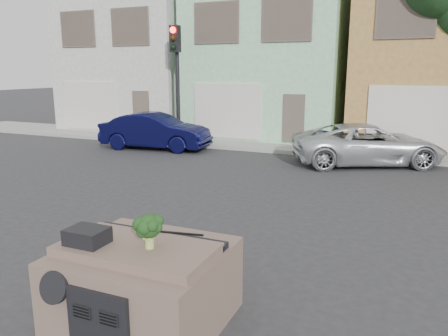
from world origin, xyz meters
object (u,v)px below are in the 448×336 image
Objects in this scene: silver_pickup at (366,164)px; traffic_signal at (177,86)px; navy_sedan at (156,149)px; broccoli at (149,231)px.

traffic_signal reaches higher than silver_pickup.
navy_sedan is 13.22m from broccoli.
navy_sedan is 10.38× the size of broccoli.
traffic_signal is at bearing -14.97° from navy_sedan.
traffic_signal is (-8.15, 1.18, 2.55)m from silver_pickup.
navy_sedan reaches higher than silver_pickup.
broccoli is at bearing -62.12° from traffic_signal.
traffic_signal reaches higher than navy_sedan.
silver_pickup is 1.00× the size of traffic_signal.
navy_sedan is at bearing -98.94° from traffic_signal.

